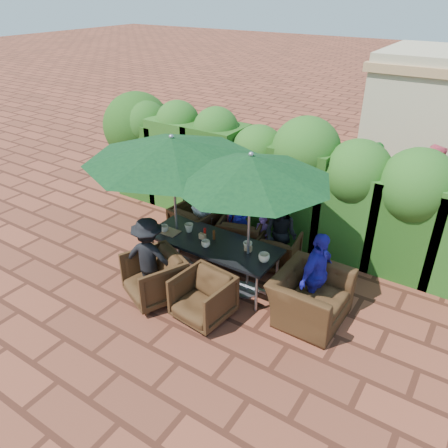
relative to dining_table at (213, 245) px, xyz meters
The scene contains 30 objects.
ground 0.72m from the dining_table, 53.67° to the right, with size 80.00×80.00×0.00m, color brown.
dining_table is the anchor object (origin of this frame).
umbrella_left 1.73m from the dining_table, behind, with size 2.90×2.90×2.46m.
umbrella_right 1.68m from the dining_table, ahead, with size 2.46×2.46×2.46m.
chair_far_left 1.32m from the dining_table, 138.29° to the left, with size 0.84×0.79×0.87m, color black.
chair_far_mid 1.06m from the dining_table, 91.48° to the left, with size 0.81×0.76×0.83m, color black.
chair_far_right 1.27m from the dining_table, 51.55° to the left, with size 0.69×0.65×0.71m, color black.
chair_near_left 1.11m from the dining_table, 117.16° to the right, with size 0.84×0.79×0.87m, color black.
chair_near_right 1.06m from the dining_table, 64.23° to the right, with size 0.78×0.73×0.81m, color black.
chair_end_right 1.81m from the dining_table, ahead, with size 1.16×0.76×1.02m, color black.
adult_far_left 1.22m from the dining_table, 133.67° to the left, with size 0.62×0.37×1.25m, color silver.
adult_far_mid 1.05m from the dining_table, 95.19° to the left, with size 0.47×0.39×1.32m, color #211EA7.
adult_far_right 1.24m from the dining_table, 50.31° to the left, with size 0.63×0.39×1.32m, color black.
adult_near_left 1.09m from the dining_table, 126.27° to the right, with size 0.88×0.40×1.38m, color black.
adult_end_right 1.83m from the dining_table, ahead, with size 0.84×0.42×1.42m, color #211EA7.
child_left 1.13m from the dining_table, 108.68° to the left, with size 0.33×0.27×0.91m, color #CC485A.
child_right 1.13m from the dining_table, 69.39° to the left, with size 0.32×0.26×0.89m, color #9051B0.
pedestrian_a 4.17m from the dining_table, 69.62° to the left, with size 1.56×0.56×1.67m, color green.
pedestrian_b 4.88m from the dining_table, 58.30° to the left, with size 0.84×0.51×1.75m, color #CC485A.
cup_a 0.93m from the dining_table, 168.09° to the right, with size 0.15×0.15×0.12m, color beige.
cup_b 0.56m from the dining_table, behind, with size 0.16×0.16×0.15m, color beige.
cup_c 0.24m from the dining_table, 90.56° to the right, with size 0.15×0.15×0.12m, color beige.
cup_d 0.64m from the dining_table, ahead, with size 0.15×0.15×0.14m, color beige.
cup_e 1.02m from the dining_table, ahead, with size 0.18×0.18×0.14m, color beige.
ketchup_bottle 0.26m from the dining_table, 166.20° to the left, with size 0.04×0.04×0.17m, color #B20C0A.
sauce_bottle 0.18m from the dining_table, 110.48° to the left, with size 0.04×0.04×0.17m, color #4C230C.
serving_tray 0.84m from the dining_table, 169.14° to the right, with size 0.35×0.25×0.02m, color #976D49.
number_block_left 0.23m from the dining_table, behind, with size 0.12×0.06×0.10m, color tan.
number_block_right 0.66m from the dining_table, ahead, with size 0.12×0.06×0.10m, color tan.
hedge_wall 2.21m from the dining_table, 87.77° to the left, with size 9.10×1.60×2.49m.
Camera 1 is at (3.44, -4.93, 4.56)m, focal length 35.00 mm.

